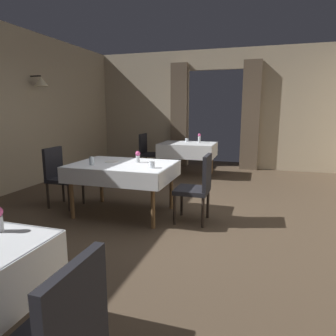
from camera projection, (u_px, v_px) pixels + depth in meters
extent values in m
plane|color=#4C3D2D|center=(166.00, 219.00, 4.23)|extent=(10.08, 10.08, 0.00)
cylinder|color=black|center=(36.00, 76.00, 5.82)|extent=(0.24, 0.02, 0.02)
cone|color=beige|center=(41.00, 81.00, 5.81)|extent=(0.26, 0.26, 0.18)
cube|color=tan|center=(145.00, 110.00, 8.45)|extent=(2.50, 0.12, 3.00)
cube|color=tan|center=(295.00, 110.00, 7.32)|extent=(2.50, 0.12, 3.00)
cube|color=tan|center=(216.00, 59.00, 7.64)|extent=(1.40, 0.12, 0.50)
cube|color=brown|center=(179.00, 116.00, 8.05)|extent=(0.44, 0.14, 2.69)
cube|color=brown|center=(251.00, 116.00, 7.51)|extent=(0.44, 0.14, 2.69)
cylinder|color=brown|center=(44.00, 292.00, 1.95)|extent=(0.06, 0.06, 0.71)
cube|color=white|center=(2.00, 302.00, 1.49)|extent=(0.02, 1.05, 0.33)
cylinder|color=brown|center=(72.00, 194.00, 4.21)|extent=(0.06, 0.06, 0.71)
cylinder|color=brown|center=(153.00, 202.00, 3.86)|extent=(0.06, 0.06, 0.71)
cylinder|color=brown|center=(101.00, 181.00, 4.98)|extent=(0.06, 0.06, 0.71)
cylinder|color=brown|center=(171.00, 186.00, 4.63)|extent=(0.06, 0.06, 0.71)
cube|color=brown|center=(123.00, 165.00, 4.35)|extent=(1.37, 0.98, 0.03)
cube|color=white|center=(123.00, 164.00, 4.35)|extent=(1.43, 1.04, 0.01)
cube|color=white|center=(106.00, 179.00, 3.88)|extent=(1.43, 0.02, 0.22)
cube|color=white|center=(137.00, 165.00, 4.86)|extent=(1.43, 0.02, 0.22)
cube|color=white|center=(80.00, 168.00, 4.57)|extent=(0.02, 1.04, 0.22)
cube|color=white|center=(170.00, 174.00, 4.16)|extent=(0.02, 1.04, 0.22)
cylinder|color=brown|center=(162.00, 161.00, 6.86)|extent=(0.06, 0.06, 0.71)
cylinder|color=brown|center=(207.00, 164.00, 6.56)|extent=(0.06, 0.06, 0.71)
cylinder|color=brown|center=(171.00, 157.00, 7.49)|extent=(0.06, 0.06, 0.71)
cylinder|color=brown|center=(212.00, 159.00, 7.19)|extent=(0.06, 0.06, 0.71)
cube|color=brown|center=(188.00, 144.00, 6.95)|extent=(1.18, 0.83, 0.03)
cube|color=white|center=(188.00, 143.00, 6.95)|extent=(1.24, 0.89, 0.01)
cube|color=white|center=(183.00, 152.00, 6.56)|extent=(1.24, 0.02, 0.31)
cube|color=white|center=(192.00, 147.00, 7.39)|extent=(1.24, 0.02, 0.31)
cube|color=white|center=(162.00, 149.00, 7.16)|extent=(0.02, 0.89, 0.31)
cube|color=white|center=(215.00, 151.00, 6.80)|extent=(0.02, 0.89, 0.31)
cube|color=black|center=(76.00, 320.00, 1.21)|extent=(0.05, 0.42, 0.48)
cylinder|color=black|center=(83.00, 191.00, 4.90)|extent=(0.04, 0.04, 0.42)
cylinder|color=black|center=(69.00, 198.00, 4.54)|extent=(0.04, 0.04, 0.42)
cylinder|color=black|center=(63.00, 189.00, 5.01)|extent=(0.04, 0.04, 0.42)
cylinder|color=black|center=(48.00, 195.00, 4.65)|extent=(0.04, 0.04, 0.42)
cube|color=black|center=(65.00, 179.00, 4.73)|extent=(0.44, 0.44, 0.06)
cube|color=black|center=(53.00, 163.00, 4.74)|extent=(0.05, 0.42, 0.48)
cylinder|color=black|center=(175.00, 209.00, 4.01)|extent=(0.04, 0.04, 0.42)
cylinder|color=black|center=(182.00, 201.00, 4.37)|extent=(0.04, 0.04, 0.42)
cylinder|color=black|center=(203.00, 212.00, 3.90)|extent=(0.04, 0.04, 0.42)
cylinder|color=black|center=(208.00, 203.00, 4.26)|extent=(0.04, 0.04, 0.42)
cube|color=black|center=(192.00, 190.00, 4.09)|extent=(0.44, 0.44, 0.06)
cube|color=black|center=(207.00, 173.00, 3.99)|extent=(0.05, 0.42, 0.48)
cylinder|color=black|center=(161.00, 163.00, 7.50)|extent=(0.04, 0.04, 0.42)
cylinder|color=black|center=(156.00, 165.00, 7.14)|extent=(0.04, 0.04, 0.42)
cylinder|color=black|center=(147.00, 162.00, 7.61)|extent=(0.04, 0.04, 0.42)
cylinder|color=black|center=(141.00, 164.00, 7.26)|extent=(0.04, 0.04, 0.42)
cube|color=black|center=(151.00, 154.00, 7.34)|extent=(0.44, 0.44, 0.06)
cube|color=black|center=(143.00, 144.00, 7.34)|extent=(0.05, 0.42, 0.48)
cylinder|color=silver|center=(138.00, 159.00, 4.41)|extent=(0.06, 0.06, 0.10)
sphere|color=#D84C8C|center=(138.00, 154.00, 4.40)|extent=(0.07, 0.07, 0.07)
cylinder|color=silver|center=(92.00, 161.00, 4.22)|extent=(0.06, 0.06, 0.12)
cylinder|color=white|center=(112.00, 162.00, 4.46)|extent=(0.20, 0.20, 0.01)
cylinder|color=silver|center=(152.00, 165.00, 4.00)|extent=(0.08, 0.08, 0.09)
cylinder|color=silver|center=(199.00, 140.00, 6.99)|extent=(0.06, 0.06, 0.15)
sphere|color=#D84C8C|center=(199.00, 135.00, 6.97)|extent=(0.07, 0.07, 0.07)
cylinder|color=silver|center=(187.00, 140.00, 7.20)|extent=(0.08, 0.08, 0.09)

